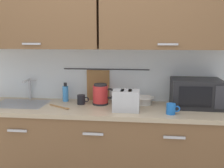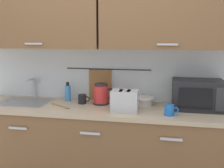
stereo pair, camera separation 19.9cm
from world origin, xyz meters
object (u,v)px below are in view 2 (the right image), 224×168
(microwave, at_px, (198,94))
(wooden_spoon, at_px, (62,106))
(electric_kettle, at_px, (101,94))
(mug_by_kettle, at_px, (170,110))
(mug_near_sink, at_px, (82,99))
(mixing_bowl, at_px, (144,100))
(toaster, at_px, (125,101))
(dish_soap_bottle, at_px, (68,92))

(microwave, xyz_separation_m, wooden_spoon, (-1.26, -0.19, -0.13))
(electric_kettle, bearing_deg, mug_by_kettle, -22.15)
(mug_near_sink, distance_m, mixing_bowl, 0.62)
(mug_near_sink, distance_m, toaster, 0.50)
(wooden_spoon, bearing_deg, mixing_bowl, 17.27)
(dish_soap_bottle, height_order, toaster, dish_soap_bottle)
(mixing_bowl, height_order, toaster, toaster)
(electric_kettle, xyz_separation_m, wooden_spoon, (-0.35, -0.18, -0.10))
(microwave, distance_m, wooden_spoon, 1.29)
(microwave, relative_size, wooden_spoon, 1.85)
(mixing_bowl, height_order, mug_by_kettle, mug_by_kettle)
(electric_kettle, xyz_separation_m, toaster, (0.27, -0.21, -0.01))
(electric_kettle, relative_size, mixing_bowl, 1.06)
(electric_kettle, relative_size, toaster, 0.89)
(mixing_bowl, distance_m, mug_by_kettle, 0.41)
(microwave, relative_size, mixing_bowl, 2.15)
(dish_soap_bottle, relative_size, toaster, 0.77)
(dish_soap_bottle, relative_size, mug_by_kettle, 1.63)
(microwave, distance_m, dish_soap_bottle, 1.31)
(mixing_bowl, bearing_deg, wooden_spoon, -162.73)
(mug_by_kettle, bearing_deg, mixing_bowl, 126.75)
(mixing_bowl, bearing_deg, toaster, -120.12)
(electric_kettle, distance_m, mixing_bowl, 0.43)
(microwave, bearing_deg, dish_soap_bottle, 176.91)
(mixing_bowl, bearing_deg, mug_by_kettle, -53.25)
(toaster, relative_size, wooden_spoon, 1.03)
(microwave, height_order, toaster, microwave)
(microwave, xyz_separation_m, mug_by_kettle, (-0.26, -0.28, -0.09))
(dish_soap_bottle, relative_size, mug_near_sink, 1.63)
(dish_soap_bottle, distance_m, wooden_spoon, 0.28)
(dish_soap_bottle, xyz_separation_m, mug_near_sink, (0.19, -0.10, -0.04))
(wooden_spoon, bearing_deg, electric_kettle, 27.57)
(electric_kettle, distance_m, mug_near_sink, 0.20)
(mug_by_kettle, bearing_deg, toaster, 170.80)
(mug_near_sink, bearing_deg, toaster, -21.98)
(wooden_spoon, bearing_deg, dish_soap_bottle, 98.36)
(mug_by_kettle, distance_m, wooden_spoon, 1.01)
(mug_near_sink, relative_size, toaster, 0.47)
(mug_near_sink, bearing_deg, mixing_bowl, 7.28)
(dish_soap_bottle, bearing_deg, wooden_spoon, -81.64)
(microwave, height_order, mixing_bowl, microwave)
(wooden_spoon, bearing_deg, mug_by_kettle, -5.05)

